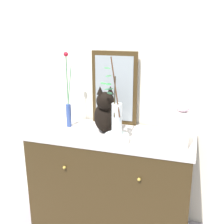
% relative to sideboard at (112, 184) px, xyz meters
% --- Properties ---
extents(wall_back, '(4.40, 0.08, 2.60)m').
position_rel_sideboard_xyz_m(wall_back, '(0.00, 0.35, 0.86)').
color(wall_back, silver).
rests_on(wall_back, ground_plane).
extents(sideboard, '(1.28, 0.57, 0.88)m').
position_rel_sideboard_xyz_m(sideboard, '(0.00, 0.00, 0.00)').
color(sideboard, '#352712').
rests_on(sideboard, ground_plane).
extents(mirror_leaning, '(0.39, 0.03, 0.62)m').
position_rel_sideboard_xyz_m(mirror_leaning, '(-0.06, 0.25, 0.75)').
color(mirror_leaning, '#3A2913').
rests_on(mirror_leaning, sideboard).
extents(cat_sitting, '(0.24, 0.42, 0.38)m').
position_rel_sideboard_xyz_m(cat_sitting, '(-0.06, 0.03, 0.60)').
color(cat_sitting, black).
rests_on(cat_sitting, sideboard).
extents(vase_slim_green, '(0.06, 0.04, 0.62)m').
position_rel_sideboard_xyz_m(vase_slim_green, '(-0.40, 0.06, 0.62)').
color(vase_slim_green, '#304789').
rests_on(vase_slim_green, sideboard).
extents(bowl_porcelain, '(0.18, 0.18, 0.06)m').
position_rel_sideboard_xyz_m(bowl_porcelain, '(0.08, -0.15, 0.47)').
color(bowl_porcelain, white).
rests_on(bowl_porcelain, sideboard).
extents(vase_glass_clear, '(0.16, 0.15, 0.55)m').
position_rel_sideboard_xyz_m(vase_glass_clear, '(0.08, -0.15, 0.65)').
color(vase_glass_clear, silver).
rests_on(vase_glass_clear, bowl_porcelain).
extents(jar_lidded_porcelain, '(0.10, 0.10, 0.34)m').
position_rel_sideboard_xyz_m(jar_lidded_porcelain, '(0.53, -0.10, 0.59)').
color(jar_lidded_porcelain, white).
rests_on(jar_lidded_porcelain, sideboard).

